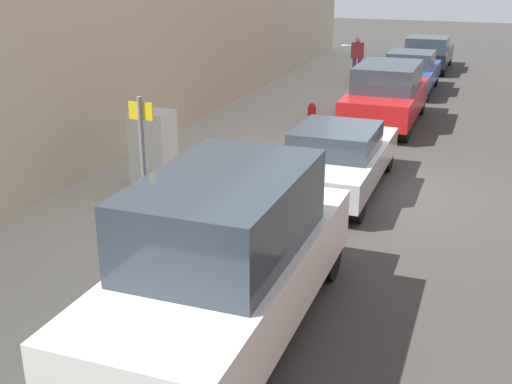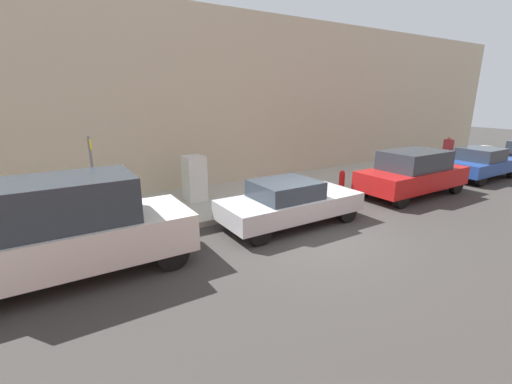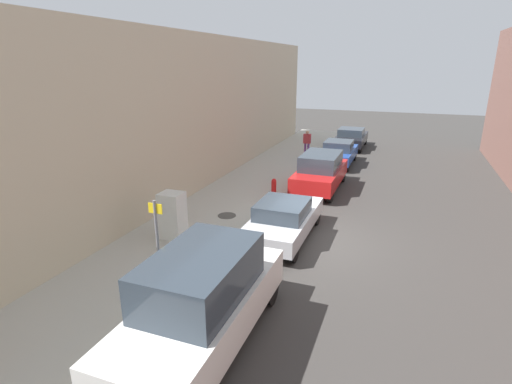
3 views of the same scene
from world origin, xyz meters
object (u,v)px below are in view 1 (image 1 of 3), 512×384
(parked_van_white, at_px, (226,258))
(parked_sedan_dark, at_px, (427,52))
(street_sign_post, at_px, (144,179))
(discarded_refrigerator, at_px, (154,150))
(parked_sedan_silver, at_px, (337,157))
(fire_hydrant, at_px, (312,117))
(parked_suv_red, at_px, (387,94))
(pedestrian_standing_near, at_px, (357,55))
(parked_hatchback_blue, at_px, (411,71))

(parked_van_white, bearing_deg, parked_sedan_dark, 90.00)
(street_sign_post, xyz_separation_m, parked_sedan_dark, (1.58, 21.44, -0.92))
(discarded_refrigerator, height_order, street_sign_post, street_sign_post)
(parked_van_white, relative_size, parked_sedan_silver, 1.19)
(fire_hydrant, xyz_separation_m, parked_suv_red, (1.62, 2.12, 0.33))
(pedestrian_standing_near, height_order, parked_van_white, parked_van_white)
(parked_sedan_silver, height_order, parked_hatchback_blue, parked_hatchback_blue)
(parked_van_white, xyz_separation_m, parked_suv_red, (-0.00, 11.81, -0.18))
(street_sign_post, relative_size, parked_hatchback_blue, 0.65)
(fire_hydrant, distance_m, parked_sedan_silver, 4.17)
(discarded_refrigerator, relative_size, parked_suv_red, 0.34)
(pedestrian_standing_near, xyz_separation_m, parked_sedan_dark, (2.16, 4.31, -0.35))
(parked_sedan_silver, xyz_separation_m, parked_suv_red, (0.00, 5.96, 0.19))
(parked_hatchback_blue, height_order, parked_sedan_dark, parked_hatchback_blue)
(discarded_refrigerator, bearing_deg, parked_hatchback_blue, 75.29)
(parked_suv_red, bearing_deg, parked_sedan_silver, -90.00)
(street_sign_post, xyz_separation_m, parked_sedan_silver, (1.58, 5.01, -0.94))
(parked_van_white, distance_m, parked_sedan_dark, 22.28)
(street_sign_post, bearing_deg, parked_hatchback_blue, 84.39)
(parked_sedan_silver, bearing_deg, parked_hatchback_blue, 90.00)
(street_sign_post, height_order, parked_sedan_silver, street_sign_post)
(parked_van_white, bearing_deg, parked_suv_red, 90.00)
(pedestrian_standing_near, distance_m, parked_hatchback_blue, 2.40)
(discarded_refrigerator, xyz_separation_m, parked_sedan_dark, (3.35, 18.05, -0.23))
(parked_hatchback_blue, bearing_deg, discarded_refrigerator, -104.71)
(pedestrian_standing_near, height_order, parked_suv_red, pedestrian_standing_near)
(parked_van_white, distance_m, parked_sedan_silver, 5.86)
(street_sign_post, distance_m, pedestrian_standing_near, 17.15)
(parked_suv_red, bearing_deg, discarded_refrigerator, -113.84)
(pedestrian_standing_near, bearing_deg, parked_suv_red, 152.08)
(parked_sedan_silver, relative_size, parked_suv_red, 0.94)
(street_sign_post, xyz_separation_m, pedestrian_standing_near, (-0.57, 17.13, -0.57))
(discarded_refrigerator, relative_size, parked_sedan_dark, 0.36)
(parked_sedan_silver, distance_m, parked_hatchback_blue, 11.14)
(fire_hydrant, height_order, pedestrian_standing_near, pedestrian_standing_near)
(discarded_refrigerator, xyz_separation_m, parked_hatchback_blue, (3.35, 12.75, -0.22))
(parked_sedan_silver, relative_size, parked_hatchback_blue, 1.06)
(street_sign_post, distance_m, parked_sedan_dark, 21.52)
(street_sign_post, height_order, parked_suv_red, street_sign_post)
(street_sign_post, xyz_separation_m, parked_van_white, (1.58, -0.84, -0.57))
(discarded_refrigerator, xyz_separation_m, pedestrian_standing_near, (1.19, 13.74, 0.11))
(parked_hatchback_blue, bearing_deg, parked_van_white, -90.00)
(pedestrian_standing_near, distance_m, parked_sedan_dark, 4.83)
(pedestrian_standing_near, bearing_deg, parked_sedan_silver, 142.88)
(parked_van_white, height_order, parked_sedan_dark, parked_van_white)
(parked_van_white, bearing_deg, street_sign_post, 152.09)
(parked_sedan_silver, distance_m, parked_suv_red, 5.96)
(parked_suv_red, xyz_separation_m, parked_hatchback_blue, (0.00, 5.18, -0.15))
(pedestrian_standing_near, height_order, parked_sedan_dark, pedestrian_standing_near)
(fire_hydrant, bearing_deg, street_sign_post, -89.80)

